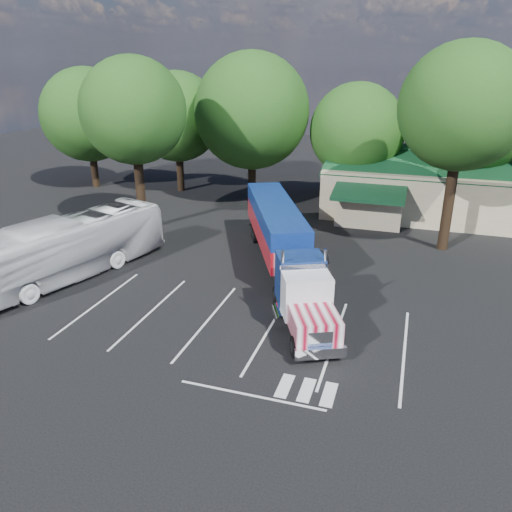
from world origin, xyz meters
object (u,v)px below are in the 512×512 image
(woman, at_px, (303,270))
(silver_sedan, at_px, (358,209))
(semi_truck, at_px, (282,239))
(bicycle, at_px, (324,254))
(tour_bus, at_px, (66,248))

(woman, relative_size, silver_sedan, 0.36)
(silver_sedan, bearing_deg, semi_truck, 171.26)
(bicycle, height_order, tour_bus, tour_bus)
(semi_truck, distance_m, bicycle, 3.86)
(bicycle, distance_m, silver_sedan, 10.26)
(woman, relative_size, bicycle, 0.89)
(tour_bus, xyz_separation_m, silver_sedan, (15.12, 17.47, -1.11))
(woman, bearing_deg, silver_sedan, -32.36)
(woman, height_order, tour_bus, tour_bus)
(bicycle, bearing_deg, woman, -135.16)
(woman, height_order, bicycle, woman)
(semi_truck, relative_size, bicycle, 9.94)
(semi_truck, relative_size, woman, 11.17)
(semi_truck, xyz_separation_m, woman, (1.62, -1.07, -1.40))
(semi_truck, xyz_separation_m, silver_sedan, (3.08, 12.93, -1.48))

